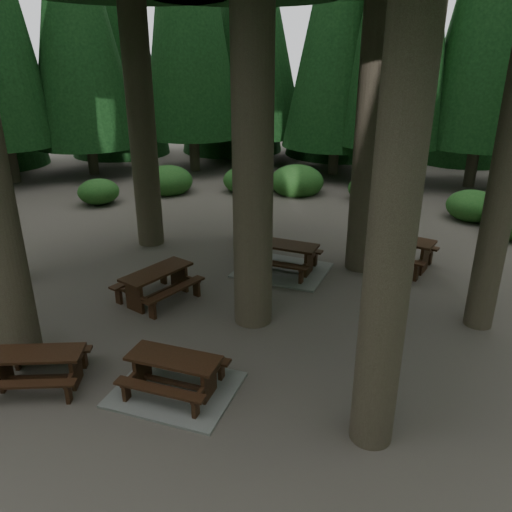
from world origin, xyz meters
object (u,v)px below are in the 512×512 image
at_px(picnic_table_b, 157,280).
at_px(picnic_table_c, 282,262).
at_px(picnic_table_e, 39,363).
at_px(picnic_table_d, 397,247).
at_px(picnic_table_a, 175,380).

height_order(picnic_table_b, picnic_table_c, picnic_table_c).
height_order(picnic_table_c, picnic_table_e, picnic_table_c).
bearing_deg(picnic_table_d, picnic_table_c, -140.08).
bearing_deg(picnic_table_c, picnic_table_b, -127.70).
relative_size(picnic_table_b, picnic_table_c, 0.87).
bearing_deg(picnic_table_b, picnic_table_d, -34.03).
distance_m(picnic_table_a, picnic_table_e, 2.48).
bearing_deg(picnic_table_c, picnic_table_e, -108.90).
height_order(picnic_table_b, picnic_table_d, picnic_table_d).
bearing_deg(picnic_table_a, picnic_table_d, 65.58).
relative_size(picnic_table_a, picnic_table_d, 1.00).
height_order(picnic_table_a, picnic_table_b, picnic_table_b).
height_order(picnic_table_a, picnic_table_c, picnic_table_c).
relative_size(picnic_table_c, picnic_table_e, 1.22).
distance_m(picnic_table_d, picnic_table_e, 9.62).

